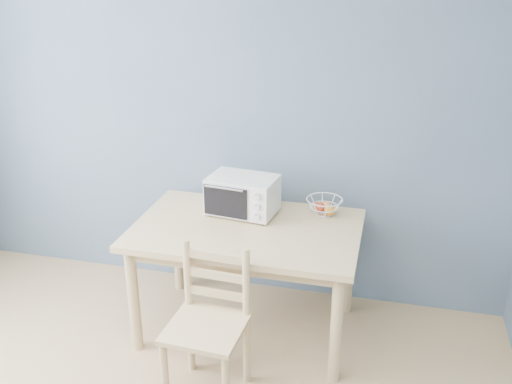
% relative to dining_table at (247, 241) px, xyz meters
% --- Properties ---
extents(room, '(4.01, 4.51, 2.61)m').
position_rel_dining_table_xyz_m(room, '(-0.32, -1.70, 0.65)').
color(room, '#A5815C').
rests_on(room, ground).
extents(dining_table, '(1.40, 0.90, 0.75)m').
position_rel_dining_table_xyz_m(dining_table, '(0.00, 0.00, 0.00)').
color(dining_table, tan).
rests_on(dining_table, ground).
extents(toaster_oven, '(0.46, 0.35, 0.25)m').
position_rel_dining_table_xyz_m(toaster_oven, '(-0.09, 0.19, 0.23)').
color(toaster_oven, white).
rests_on(toaster_oven, dining_table).
extents(fruit_basket, '(0.29, 0.29, 0.11)m').
position_rel_dining_table_xyz_m(fruit_basket, '(0.44, 0.31, 0.16)').
color(fruit_basket, silver).
rests_on(fruit_basket, dining_table).
extents(dining_chair, '(0.43, 0.43, 0.87)m').
position_rel_dining_table_xyz_m(dining_chair, '(-0.05, -0.62, -0.22)').
color(dining_chair, tan).
rests_on(dining_chair, ground).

